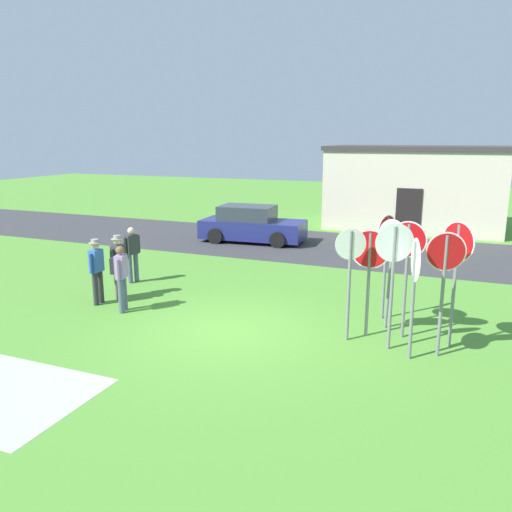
% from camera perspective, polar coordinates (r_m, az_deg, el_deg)
% --- Properties ---
extents(ground_plane, '(80.00, 80.00, 0.00)m').
position_cam_1_polar(ground_plane, '(11.68, -3.55, -8.39)').
color(ground_plane, '#518E33').
extents(street_asphalt, '(60.00, 6.40, 0.01)m').
position_cam_1_polar(street_asphalt, '(20.59, 8.45, 1.00)').
color(street_asphalt, '#38383A').
rests_on(street_asphalt, ground).
extents(building_background, '(8.13, 4.91, 3.90)m').
position_cam_1_polar(building_background, '(25.92, 17.40, 7.39)').
color(building_background, beige).
rests_on(building_background, ground).
extents(parked_car_on_street, '(4.42, 2.26, 1.51)m').
position_cam_1_polar(parked_car_on_street, '(21.38, -0.50, 3.46)').
color(parked_car_on_street, navy).
rests_on(parked_car_on_street, ground).
extents(stop_sign_rear_right, '(0.71, 0.35, 2.64)m').
position_cam_1_polar(stop_sign_rear_right, '(10.53, 15.13, -0.87)').
color(stop_sign_rear_right, slate).
rests_on(stop_sign_rear_right, ground).
extents(stop_sign_nearest, '(0.77, 0.14, 2.58)m').
position_cam_1_polar(stop_sign_nearest, '(11.25, 16.57, -0.31)').
color(stop_sign_nearest, slate).
rests_on(stop_sign_nearest, ground).
extents(stop_sign_center_cluster, '(0.85, 0.07, 2.39)m').
position_cam_1_polar(stop_sign_center_cluster, '(11.16, 12.58, -0.81)').
color(stop_sign_center_cluster, slate).
rests_on(stop_sign_center_cluster, ground).
extents(stop_sign_leaning_left, '(0.32, 0.59, 2.53)m').
position_cam_1_polar(stop_sign_leaning_left, '(12.35, 14.36, 0.62)').
color(stop_sign_leaning_left, slate).
rests_on(stop_sign_leaning_left, ground).
extents(stop_sign_far_back, '(0.68, 0.45, 2.52)m').
position_cam_1_polar(stop_sign_far_back, '(11.78, 14.91, 0.19)').
color(stop_sign_far_back, slate).
rests_on(stop_sign_far_back, ground).
extents(stop_sign_rear_left, '(0.74, 0.25, 2.53)m').
position_cam_1_polar(stop_sign_rear_left, '(10.49, 20.34, -1.74)').
color(stop_sign_rear_left, slate).
rests_on(stop_sign_rear_left, ground).
extents(stop_sign_leaning_right, '(0.26, 0.81, 2.44)m').
position_cam_1_polar(stop_sign_leaning_right, '(10.18, 17.35, -2.22)').
color(stop_sign_leaning_right, slate).
rests_on(stop_sign_leaning_right, ground).
extents(stop_sign_low_front, '(0.62, 0.57, 2.66)m').
position_cam_1_polar(stop_sign_low_front, '(11.04, 21.53, -0.55)').
color(stop_sign_low_front, slate).
rests_on(stop_sign_low_front, ground).
extents(stop_sign_tallest, '(0.59, 0.32, 2.45)m').
position_cam_1_polar(stop_sign_tallest, '(10.85, 10.46, -1.15)').
color(stop_sign_tallest, slate).
rests_on(stop_sign_tallest, ground).
extents(person_in_dark_shirt, '(0.33, 0.54, 1.69)m').
position_cam_1_polar(person_in_dark_shirt, '(15.66, -13.71, 0.48)').
color(person_in_dark_shirt, '#4C5670').
rests_on(person_in_dark_shirt, ground).
extents(person_on_left, '(0.42, 0.55, 1.69)m').
position_cam_1_polar(person_on_left, '(13.06, -14.93, -1.94)').
color(person_on_left, '#4C5670').
rests_on(person_on_left, ground).
extents(person_in_teal, '(0.31, 0.57, 1.74)m').
position_cam_1_polar(person_in_teal, '(13.84, -17.42, -1.25)').
color(person_in_teal, '#2D2D33').
rests_on(person_in_teal, ground).
extents(person_in_blue, '(0.32, 0.57, 1.74)m').
position_cam_1_polar(person_in_blue, '(14.21, -15.15, -0.74)').
color(person_in_blue, '#7A6B56').
rests_on(person_in_blue, ground).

